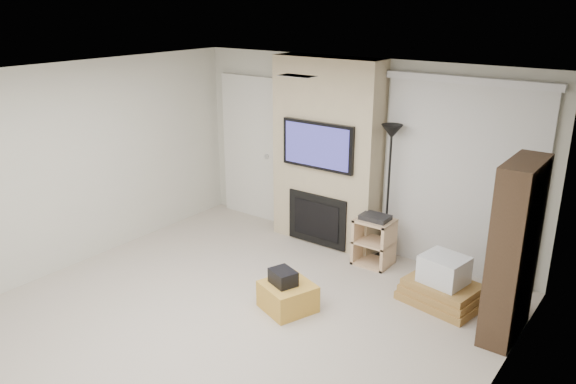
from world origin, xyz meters
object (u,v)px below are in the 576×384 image
Objects in this scene: bookshelf at (514,251)px; box_stack at (443,285)px; ottoman at (288,296)px; av_stand at (374,238)px; floor_lamp at (390,155)px.

box_stack is at bearing 164.33° from bookshelf.
box_stack is (1.29, 1.12, 0.06)m from ottoman.
bookshelf is (0.73, -0.20, 0.69)m from box_stack.
av_stand is at bearing 158.99° from box_stack.
box_stack is at bearing -21.01° from av_stand.
av_stand reaches higher than ottoman.
floor_lamp reaches higher than box_stack.
av_stand is 0.37× the size of bookshelf.
av_stand is at bearing 81.89° from ottoman.
ottoman is 0.76× the size of av_stand.
floor_lamp is (0.27, 1.75, 1.24)m from ottoman.
floor_lamp is 1.68m from box_stack.
floor_lamp is 2.67× the size of av_stand.
av_stand reaches higher than box_stack.
floor_lamp is 2.00m from bookshelf.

